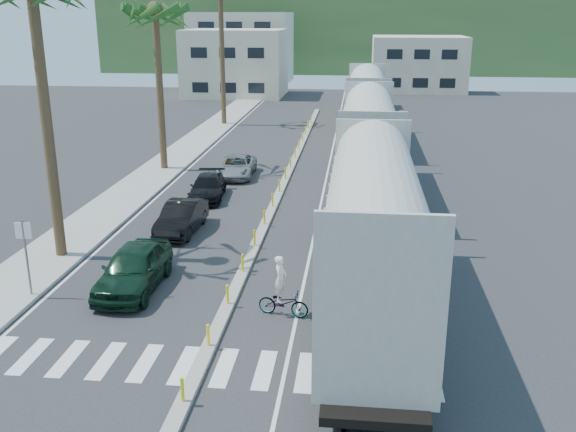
% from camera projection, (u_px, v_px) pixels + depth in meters
% --- Properties ---
extents(ground, '(140.00, 140.00, 0.00)m').
position_uv_depth(ground, '(216.00, 334.00, 20.83)').
color(ground, '#28282B').
rests_on(ground, ground).
extents(sidewalk, '(3.00, 90.00, 0.15)m').
position_uv_depth(sidewalk, '(174.00, 159.00, 45.37)').
color(sidewalk, gray).
rests_on(sidewalk, ground).
extents(rails, '(1.56, 100.00, 0.06)m').
position_uv_depth(rails, '(366.00, 155.00, 46.82)').
color(rails, black).
rests_on(rails, ground).
extents(median, '(0.45, 60.00, 0.85)m').
position_uv_depth(median, '(285.00, 180.00, 39.71)').
color(median, gray).
rests_on(median, ground).
extents(crosswalk, '(14.00, 2.20, 0.01)m').
position_uv_depth(crosswalk, '(201.00, 366.00, 18.93)').
color(crosswalk, silver).
rests_on(crosswalk, ground).
extents(lane_markings, '(9.42, 90.00, 0.01)m').
position_uv_depth(lane_markings, '(263.00, 162.00, 44.73)').
color(lane_markings, silver).
rests_on(lane_markings, ground).
extents(freight_train, '(3.00, 60.94, 5.85)m').
position_uv_depth(freight_train, '(368.00, 130.00, 40.39)').
color(freight_train, '#A8A79A').
rests_on(freight_train, ground).
extents(street_sign, '(0.60, 0.08, 3.00)m').
position_uv_depth(street_sign, '(25.00, 247.00, 22.88)').
color(street_sign, slate).
rests_on(street_sign, ground).
extents(buildings, '(38.00, 27.00, 10.00)m').
position_uv_depth(buildings, '(281.00, 55.00, 88.04)').
color(buildings, beige).
rests_on(buildings, ground).
extents(hillside, '(80.00, 20.00, 12.00)m').
position_uv_depth(hillside, '(336.00, 36.00, 113.73)').
color(hillside, '#385628').
rests_on(hillside, ground).
extents(car_lead, '(2.02, 4.93, 1.67)m').
position_uv_depth(car_lead, '(134.00, 268.00, 23.99)').
color(car_lead, black).
rests_on(car_lead, ground).
extents(car_second, '(1.79, 4.47, 1.44)m').
position_uv_depth(car_second, '(181.00, 218.00, 30.29)').
color(car_second, black).
rests_on(car_second, ground).
extents(car_third, '(2.67, 4.79, 1.29)m').
position_uv_depth(car_third, '(208.00, 187.00, 35.82)').
color(car_third, black).
rests_on(car_third, ground).
extents(car_rear, '(2.51, 4.80, 1.28)m').
position_uv_depth(car_rear, '(237.00, 166.00, 40.67)').
color(car_rear, '#96999B').
rests_on(car_rear, ground).
extents(cyclist, '(1.28, 2.01, 2.17)m').
position_uv_depth(cyclist, '(283.00, 297.00, 21.93)').
color(cyclist, '#9EA0A5').
rests_on(cyclist, ground).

